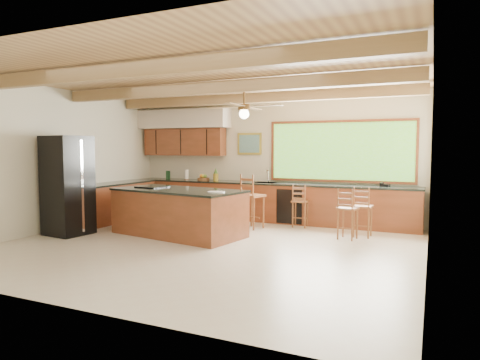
% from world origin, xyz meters
% --- Properties ---
extents(ground, '(7.20, 7.20, 0.00)m').
position_xyz_m(ground, '(0.00, 0.00, 0.00)').
color(ground, beige).
rests_on(ground, ground).
extents(room_shell, '(7.27, 6.54, 3.02)m').
position_xyz_m(room_shell, '(-0.17, 0.65, 2.21)').
color(room_shell, beige).
rests_on(room_shell, ground).
extents(counter_run, '(7.12, 3.10, 1.24)m').
position_xyz_m(counter_run, '(-0.82, 2.52, 0.46)').
color(counter_run, brown).
rests_on(counter_run, ground).
extents(island, '(2.83, 1.69, 0.95)m').
position_xyz_m(island, '(-0.98, 0.60, 0.46)').
color(island, brown).
rests_on(island, ground).
extents(refrigerator, '(0.85, 0.83, 1.99)m').
position_xyz_m(refrigerator, '(-3.05, -0.25, 0.99)').
color(refrigerator, black).
rests_on(refrigerator, ground).
extents(bar_stool_a, '(0.53, 0.53, 1.19)m').
position_xyz_m(bar_stool_a, '(0.10, 1.80, 0.70)').
color(bar_stool_a, brown).
rests_on(bar_stool_a, ground).
extents(bar_stool_b, '(0.36, 0.36, 0.95)m').
position_xyz_m(bar_stool_b, '(1.00, 2.40, 0.56)').
color(bar_stool_b, brown).
rests_on(bar_stool_b, ground).
extents(bar_stool_c, '(0.41, 0.41, 0.98)m').
position_xyz_m(bar_stool_c, '(2.18, 1.55, 0.58)').
color(bar_stool_c, brown).
rests_on(bar_stool_c, ground).
extents(bar_stool_d, '(0.37, 0.37, 0.99)m').
position_xyz_m(bar_stool_d, '(2.41, 1.89, 0.59)').
color(bar_stool_d, brown).
rests_on(bar_stool_d, ground).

